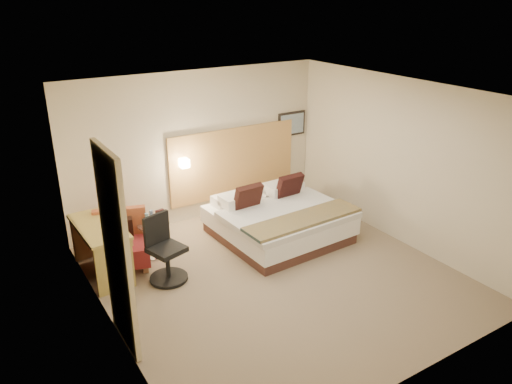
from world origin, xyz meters
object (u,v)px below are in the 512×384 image
lounge_chair (122,244)px  side_table (154,238)px  desk_chair (165,254)px  desk (101,235)px  bed (278,220)px

lounge_chair → side_table: bearing=-3.1°
side_table → desk_chair: 0.75m
lounge_chair → desk: (-0.31, -0.11, 0.29)m
lounge_chair → desk_chair: (0.39, -0.76, 0.07)m
side_table → desk: (-0.83, -0.09, 0.31)m
desk_chair → desk: bearing=137.6°
bed → desk_chair: desk_chair is taller
bed → side_table: bed is taller
desk → desk_chair: size_ratio=1.31×
bed → desk: bearing=172.1°
desk_chair → bed: bearing=6.6°
bed → side_table: size_ratio=3.61×
side_table → desk: desk is taller
desk_chair → side_table: bearing=80.7°
bed → desk: size_ratio=1.61×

